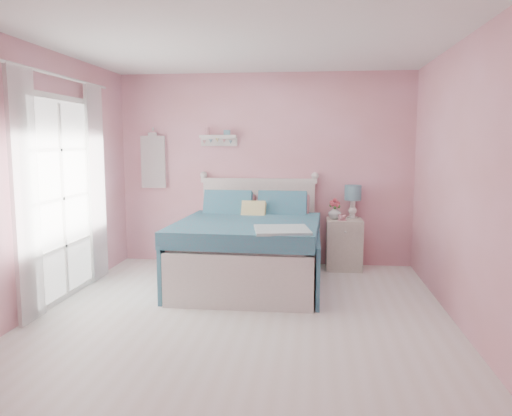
% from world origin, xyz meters
% --- Properties ---
extents(floor, '(4.50, 4.50, 0.00)m').
position_xyz_m(floor, '(0.00, 0.00, 0.00)').
color(floor, silver).
rests_on(floor, ground).
extents(room_shell, '(4.50, 4.50, 4.50)m').
position_xyz_m(room_shell, '(0.00, 0.00, 1.58)').
color(room_shell, tan).
rests_on(room_shell, floor).
extents(bed, '(1.67, 2.07, 1.18)m').
position_xyz_m(bed, '(-0.07, 1.23, 0.40)').
color(bed, silver).
rests_on(bed, floor).
extents(nightstand, '(0.46, 0.46, 0.67)m').
position_xyz_m(nightstand, '(1.08, 2.00, 0.34)').
color(nightstand, beige).
rests_on(nightstand, floor).
extents(table_lamp, '(0.22, 0.22, 0.44)m').
position_xyz_m(table_lamp, '(1.19, 2.12, 0.97)').
color(table_lamp, white).
rests_on(table_lamp, nightstand).
extents(vase, '(0.21, 0.21, 0.17)m').
position_xyz_m(vase, '(0.95, 2.01, 0.76)').
color(vase, white).
rests_on(vase, nightstand).
extents(teacup, '(0.11, 0.11, 0.08)m').
position_xyz_m(teacup, '(1.04, 1.89, 0.71)').
color(teacup, '#C3838F').
rests_on(teacup, nightstand).
extents(roses, '(0.14, 0.11, 0.12)m').
position_xyz_m(roses, '(0.95, 2.01, 0.88)').
color(roses, '#CB4556').
rests_on(roses, vase).
extents(wall_shelf, '(0.50, 0.15, 0.25)m').
position_xyz_m(wall_shelf, '(-0.63, 2.19, 1.73)').
color(wall_shelf, silver).
rests_on(wall_shelf, room_shell).
extents(hanging_dress, '(0.34, 0.03, 0.72)m').
position_xyz_m(hanging_dress, '(-1.55, 2.18, 1.40)').
color(hanging_dress, white).
rests_on(hanging_dress, room_shell).
extents(french_door, '(0.04, 1.32, 2.16)m').
position_xyz_m(french_door, '(-1.97, 0.40, 1.07)').
color(french_door, silver).
rests_on(french_door, floor).
extents(curtain_near, '(0.04, 0.40, 2.32)m').
position_xyz_m(curtain_near, '(-1.92, -0.34, 1.18)').
color(curtain_near, white).
rests_on(curtain_near, floor).
extents(curtain_far, '(0.04, 0.40, 2.32)m').
position_xyz_m(curtain_far, '(-1.92, 1.14, 1.18)').
color(curtain_far, white).
rests_on(curtain_far, floor).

